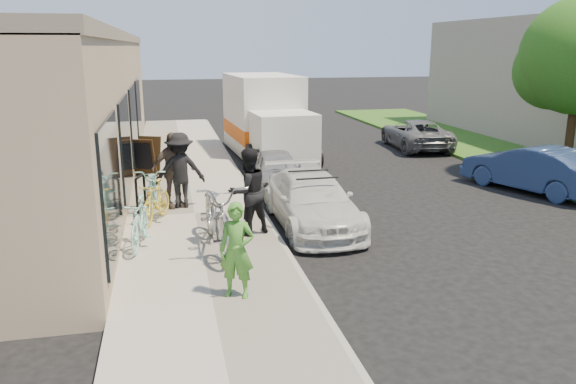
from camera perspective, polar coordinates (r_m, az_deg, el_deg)
ground at (r=10.52m, az=2.54°, el=-6.85°), size 120.00×120.00×0.00m
sidewalk at (r=13.02m, az=-9.45°, el=-2.43°), size 3.00×34.00×0.15m
curb at (r=13.18m, az=-2.70°, el=-2.08°), size 0.12×34.00×0.13m
storefront at (r=17.73m, az=-21.28°, el=8.05°), size 3.60×20.00×4.22m
bike_rack at (r=13.30m, az=-14.76°, el=0.25°), size 0.22×0.58×0.84m
sandwich_board at (r=16.94m, az=-14.20°, el=3.52°), size 0.89×0.89×1.11m
sedan_white at (r=12.25m, az=2.42°, el=-0.90°), size 1.64×3.96×1.19m
sedan_silver at (r=15.58m, az=-1.14°, el=2.29°), size 1.48×3.17×1.05m
moving_truck at (r=20.20m, az=-2.24°, el=7.24°), size 2.55×5.93×2.85m
far_car_blue at (r=16.61m, az=23.53°, el=2.20°), size 2.60×4.02×1.25m
far_car_gray at (r=22.31m, az=12.84°, el=5.77°), size 2.23×4.20×1.12m
tandem_bike at (r=10.51m, az=-7.17°, el=-2.25°), size 1.05×2.60×1.34m
woman_rider at (r=8.46m, az=-5.23°, el=-5.93°), size 0.63×0.53×1.47m
man_standing at (r=11.22m, az=-4.10°, el=0.03°), size 1.04×0.94×1.76m
cruiser_bike_a at (r=10.96m, az=-14.85°, el=-3.04°), size 0.66×1.60×0.93m
cruiser_bike_b at (r=13.52m, az=-13.57°, el=0.48°), size 0.73×1.91×0.99m
cruiser_bike_c at (r=12.39m, az=-13.29°, el=-0.97°), size 0.95×1.56×0.91m
bystander_a at (r=13.35m, az=-10.91°, el=2.18°), size 1.17×0.70×1.77m
bystander_b at (r=13.38m, az=-11.64°, el=2.19°), size 1.13×0.78×1.78m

